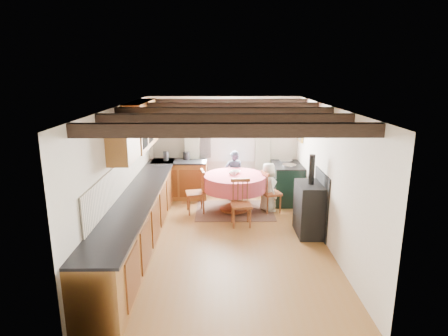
{
  "coord_description": "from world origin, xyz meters",
  "views": [
    {
      "loc": [
        -0.07,
        -6.33,
        2.96
      ],
      "look_at": [
        0.0,
        0.8,
        1.15
      ],
      "focal_mm": 30.47,
      "sensor_mm": 36.0,
      "label": 1
    }
  ],
  "objects_px": {
    "chair_right": "(271,192)",
    "child_far": "(234,175)",
    "cup": "(234,173)",
    "chair_near": "(241,203)",
    "aga_range": "(287,183)",
    "cast_iron_stove": "(310,195)",
    "child_right": "(268,187)",
    "chair_left": "(195,192)",
    "dining_table": "(235,193)"
  },
  "relations": [
    {
      "from": "child_far",
      "to": "aga_range",
      "type": "bearing_deg",
      "value": 167.99
    },
    {
      "from": "chair_left",
      "to": "cast_iron_stove",
      "type": "height_order",
      "value": "cast_iron_stove"
    },
    {
      "from": "cast_iron_stove",
      "to": "child_far",
      "type": "relative_size",
      "value": 1.28
    },
    {
      "from": "chair_near",
      "to": "aga_range",
      "type": "bearing_deg",
      "value": 47.15
    },
    {
      "from": "chair_right",
      "to": "cast_iron_stove",
      "type": "relative_size",
      "value": 0.6
    },
    {
      "from": "chair_near",
      "to": "cup",
      "type": "distance_m",
      "value": 0.89
    },
    {
      "from": "chair_right",
      "to": "child_right",
      "type": "bearing_deg",
      "value": 28.73
    },
    {
      "from": "chair_left",
      "to": "aga_range",
      "type": "distance_m",
      "value": 2.19
    },
    {
      "from": "chair_right",
      "to": "cup",
      "type": "xyz_separation_m",
      "value": [
        -0.81,
        0.02,
        0.4
      ]
    },
    {
      "from": "chair_near",
      "to": "cup",
      "type": "height_order",
      "value": "chair_near"
    },
    {
      "from": "chair_near",
      "to": "cast_iron_stove",
      "type": "xyz_separation_m",
      "value": [
        1.24,
        -0.41,
        0.3
      ]
    },
    {
      "from": "chair_left",
      "to": "dining_table",
      "type": "bearing_deg",
      "value": 85.1
    },
    {
      "from": "chair_right",
      "to": "child_far",
      "type": "xyz_separation_m",
      "value": [
        -0.77,
        0.81,
        0.14
      ]
    },
    {
      "from": "cup",
      "to": "dining_table",
      "type": "bearing_deg",
      "value": 57.41
    },
    {
      "from": "chair_near",
      "to": "chair_right",
      "type": "height_order",
      "value": "chair_near"
    },
    {
      "from": "chair_near",
      "to": "aga_range",
      "type": "relative_size",
      "value": 0.93
    },
    {
      "from": "chair_right",
      "to": "chair_near",
      "type": "bearing_deg",
      "value": 121.38
    },
    {
      "from": "child_far",
      "to": "dining_table",
      "type": "bearing_deg",
      "value": 84.65
    },
    {
      "from": "cup",
      "to": "chair_left",
      "type": "bearing_deg",
      "value": -175.89
    },
    {
      "from": "chair_left",
      "to": "cup",
      "type": "bearing_deg",
      "value": 83.17
    },
    {
      "from": "chair_near",
      "to": "cast_iron_stove",
      "type": "bearing_deg",
      "value": -22.27
    },
    {
      "from": "child_right",
      "to": "aga_range",
      "type": "bearing_deg",
      "value": -58.04
    },
    {
      "from": "aga_range",
      "to": "child_far",
      "type": "relative_size",
      "value": 0.84
    },
    {
      "from": "child_right",
      "to": "chair_left",
      "type": "bearing_deg",
      "value": 76.23
    },
    {
      "from": "aga_range",
      "to": "chair_right",
      "type": "bearing_deg",
      "value": -124.46
    },
    {
      "from": "chair_right",
      "to": "child_far",
      "type": "bearing_deg",
      "value": 27.02
    },
    {
      "from": "chair_left",
      "to": "chair_right",
      "type": "bearing_deg",
      "value": 80.37
    },
    {
      "from": "chair_left",
      "to": "child_right",
      "type": "relative_size",
      "value": 0.88
    },
    {
      "from": "chair_near",
      "to": "chair_right",
      "type": "distance_m",
      "value": 1.04
    },
    {
      "from": "chair_near",
      "to": "cast_iron_stove",
      "type": "height_order",
      "value": "cast_iron_stove"
    },
    {
      "from": "child_right",
      "to": "cup",
      "type": "height_order",
      "value": "child_right"
    },
    {
      "from": "dining_table",
      "to": "child_right",
      "type": "height_order",
      "value": "child_right"
    },
    {
      "from": "chair_right",
      "to": "cup",
      "type": "height_order",
      "value": "chair_right"
    },
    {
      "from": "chair_left",
      "to": "aga_range",
      "type": "xyz_separation_m",
      "value": [
        2.08,
        0.68,
        -0.01
      ]
    },
    {
      "from": "dining_table",
      "to": "cup",
      "type": "distance_m",
      "value": 0.45
    },
    {
      "from": "chair_left",
      "to": "cup",
      "type": "height_order",
      "value": "chair_left"
    },
    {
      "from": "dining_table",
      "to": "chair_right",
      "type": "relative_size",
      "value": 1.48
    },
    {
      "from": "chair_right",
      "to": "child_far",
      "type": "relative_size",
      "value": 0.76
    },
    {
      "from": "cast_iron_stove",
      "to": "chair_right",
      "type": "bearing_deg",
      "value": 115.13
    },
    {
      "from": "chair_near",
      "to": "cup",
      "type": "xyz_separation_m",
      "value": [
        -0.11,
        0.79,
        0.39
      ]
    },
    {
      "from": "dining_table",
      "to": "child_right",
      "type": "xyz_separation_m",
      "value": [
        0.73,
        0.01,
        0.13
      ]
    },
    {
      "from": "chair_left",
      "to": "child_far",
      "type": "bearing_deg",
      "value": 123.49
    },
    {
      "from": "dining_table",
      "to": "cast_iron_stove",
      "type": "distance_m",
      "value": 1.85
    },
    {
      "from": "dining_table",
      "to": "chair_near",
      "type": "distance_m",
      "value": 0.83
    },
    {
      "from": "dining_table",
      "to": "cup",
      "type": "xyz_separation_m",
      "value": [
        -0.02,
        -0.03,
        0.45
      ]
    },
    {
      "from": "dining_table",
      "to": "cup",
      "type": "bearing_deg",
      "value": -122.59
    },
    {
      "from": "chair_near",
      "to": "child_right",
      "type": "bearing_deg",
      "value": 48.66
    },
    {
      "from": "chair_near",
      "to": "chair_right",
      "type": "relative_size",
      "value": 1.02
    },
    {
      "from": "chair_near",
      "to": "chair_left",
      "type": "distance_m",
      "value": 1.2
    },
    {
      "from": "chair_right",
      "to": "aga_range",
      "type": "distance_m",
      "value": 0.78
    }
  ]
}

